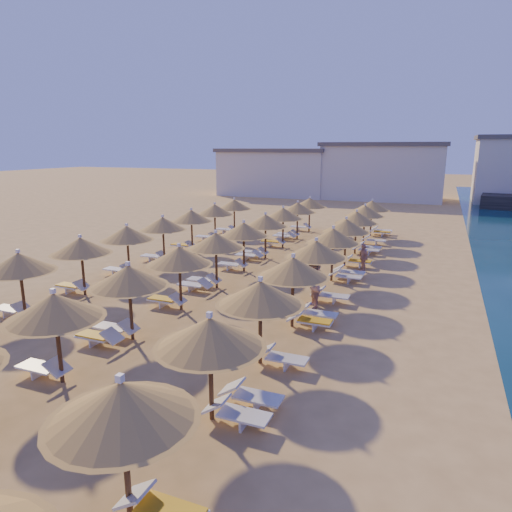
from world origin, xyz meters
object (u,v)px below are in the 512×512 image
at_px(parasol_row_west, 216,242).
at_px(beachgoer_c, 363,258).
at_px(parasol_row_east, 316,250).
at_px(beachgoer_a, 315,284).
at_px(beachgoer_b, 312,286).

xyz_separation_m(parasol_row_west, beachgoer_c, (6.10, 5.75, -1.51)).
relative_size(parasol_row_east, parasol_row_west, 1.00).
distance_m(parasol_row_east, beachgoer_a, 1.48).
height_order(beachgoer_b, beachgoer_c, beachgoer_b).
height_order(parasol_row_east, parasol_row_west, same).
relative_size(parasol_row_west, beachgoer_b, 18.66).
xyz_separation_m(parasol_row_west, beachgoer_b, (5.05, -0.98, -1.33)).
distance_m(parasol_row_east, beachgoer_b, 1.66).
height_order(parasol_row_west, beachgoer_c, parasol_row_west).
distance_m(parasol_row_west, beachgoer_a, 5.26).
bearing_deg(parasol_row_west, parasol_row_east, 0.00).
bearing_deg(beachgoer_a, parasol_row_east, -161.87).
relative_size(beachgoer_c, beachgoer_a, 0.85).
bearing_deg(parasol_row_east, beachgoer_a, -75.06).
distance_m(beachgoer_b, beachgoer_c, 6.81).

